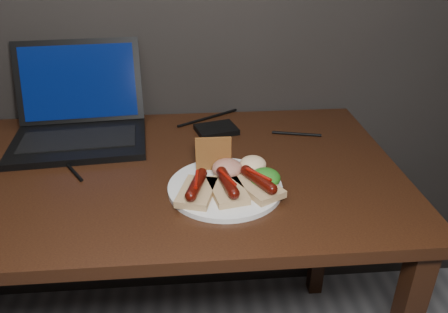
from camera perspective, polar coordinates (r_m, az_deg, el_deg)
desk at (r=1.16m, az=-13.32°, el=-5.52°), size 1.40×0.70×0.75m
laptop at (r=1.29m, az=-18.38°, el=4.76°), size 0.38×0.35×0.25m
hard_drive at (r=1.27m, az=-1.01°, el=3.54°), size 0.13×0.11×0.02m
desk_cables at (r=1.24m, az=-12.25°, el=2.04°), size 1.01×0.41×0.01m
plate at (r=1.00m, az=0.14°, el=-4.06°), size 0.32×0.32×0.01m
bread_sausage_left at (r=0.95m, az=-3.59°, el=-4.22°), size 0.10×0.13×0.04m
bread_sausage_center at (r=0.96m, az=0.45°, el=-3.98°), size 0.09×0.13×0.04m
bread_sausage_right at (r=0.97m, az=4.50°, el=-3.58°), size 0.12×0.13×0.04m
crispbread at (r=1.04m, az=-1.39°, el=0.37°), size 0.08×0.01×0.08m
salad_greens at (r=0.99m, az=5.39°, el=-2.79°), size 0.07×0.07×0.04m
salsa_mound at (r=1.02m, az=0.44°, el=-1.55°), size 0.07×0.07×0.04m
coleslaw_mound at (r=1.05m, az=3.80°, el=-0.99°), size 0.06×0.06×0.04m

